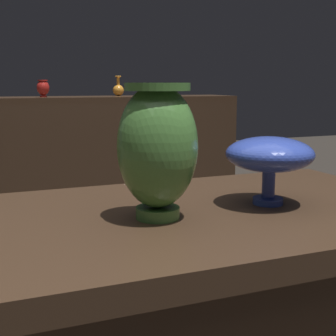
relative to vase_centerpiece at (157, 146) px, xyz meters
name	(u,v)px	position (x,y,z in m)	size (l,w,h in m)	color
back_display_shelf	(46,173)	(0.06, 2.23, -0.45)	(2.60, 0.40, 0.99)	#382619
vase_centerpiece	(157,146)	(0.00, 0.00, 0.00)	(0.16, 0.16, 0.27)	#477A38
vase_tall_behind	(270,156)	(0.28, 0.01, -0.04)	(0.20, 0.20, 0.16)	#2D429E
shelf_vase_center	(43,88)	(0.06, 2.18, 0.10)	(0.08, 0.08, 0.11)	red
shelf_vase_right	(118,89)	(0.58, 2.30, 0.09)	(0.08, 0.08, 0.14)	orange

